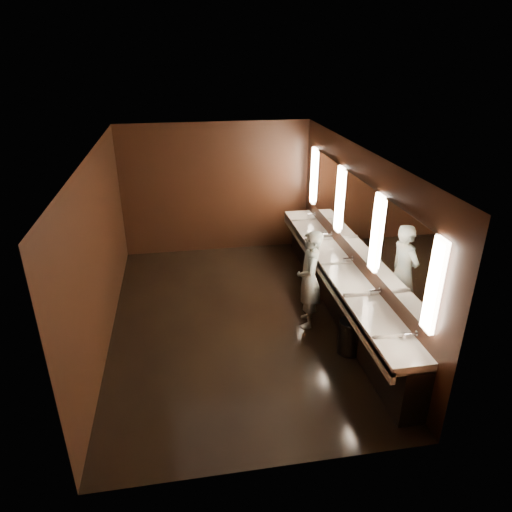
# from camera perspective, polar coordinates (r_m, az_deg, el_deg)

# --- Properties ---
(floor) EXTENTS (6.00, 6.00, 0.00)m
(floor) POSITION_cam_1_polar(r_m,az_deg,el_deg) (7.74, -2.65, -7.97)
(floor) COLOR black
(floor) RESTS_ON ground
(ceiling) EXTENTS (4.00, 6.00, 0.02)m
(ceiling) POSITION_cam_1_polar(r_m,az_deg,el_deg) (6.66, -3.13, 12.74)
(ceiling) COLOR #2D2D2B
(ceiling) RESTS_ON wall_back
(wall_back) EXTENTS (4.00, 0.02, 2.80)m
(wall_back) POSITION_cam_1_polar(r_m,az_deg,el_deg) (9.90, -5.01, 8.36)
(wall_back) COLOR black
(wall_back) RESTS_ON floor
(wall_front) EXTENTS (4.00, 0.02, 2.80)m
(wall_front) POSITION_cam_1_polar(r_m,az_deg,el_deg) (4.51, 1.90, -13.39)
(wall_front) COLOR black
(wall_front) RESTS_ON floor
(wall_left) EXTENTS (0.02, 6.00, 2.80)m
(wall_left) POSITION_cam_1_polar(r_m,az_deg,el_deg) (7.16, -18.97, 0.46)
(wall_left) COLOR black
(wall_left) RESTS_ON floor
(wall_right) EXTENTS (0.02, 6.00, 2.80)m
(wall_right) POSITION_cam_1_polar(r_m,az_deg,el_deg) (7.56, 12.37, 2.56)
(wall_right) COLOR black
(wall_right) RESTS_ON floor
(sink_counter) EXTENTS (0.55, 5.40, 1.01)m
(sink_counter) POSITION_cam_1_polar(r_m,az_deg,el_deg) (7.87, 10.37, -3.63)
(sink_counter) COLOR black
(sink_counter) RESTS_ON floor
(mirror_band) EXTENTS (0.06, 5.03, 1.15)m
(mirror_band) POSITION_cam_1_polar(r_m,az_deg,el_deg) (7.43, 12.47, 5.05)
(mirror_band) COLOR #FFE1BE
(mirror_band) RESTS_ON wall_right
(person) EXTENTS (0.53, 0.67, 1.63)m
(person) POSITION_cam_1_polar(r_m,az_deg,el_deg) (7.29, 6.66, -2.93)
(person) COLOR #98D1E3
(person) RESTS_ON floor
(trash_bin) EXTENTS (0.45, 0.45, 0.53)m
(trash_bin) POSITION_cam_1_polar(r_m,az_deg,el_deg) (7.00, 11.64, -9.87)
(trash_bin) COLOR black
(trash_bin) RESTS_ON floor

